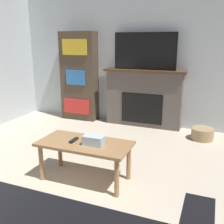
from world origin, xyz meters
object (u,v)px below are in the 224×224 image
tv (145,51)px  storage_basket (202,134)px  bookshelf (79,77)px  coffee_table (85,148)px  fireplace (144,98)px

tv → storage_basket: 1.66m
bookshelf → storage_basket: size_ratio=4.90×
tv → coffee_table: size_ratio=1.07×
fireplace → bookshelf: bookshelf is taller
coffee_table → bookshelf: bearing=119.8°
fireplace → tv: tv is taller
coffee_table → fireplace: bearing=87.7°
fireplace → storage_basket: size_ratio=4.22×
coffee_table → storage_basket: bearing=57.4°
coffee_table → storage_basket: (1.14, 1.78, -0.29)m
fireplace → bookshelf: bearing=-179.0°
tv → coffee_table: 2.30m
fireplace → storage_basket: 1.19m
bookshelf → fireplace: bearing=1.0°
tv → bookshelf: bearing=-179.9°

